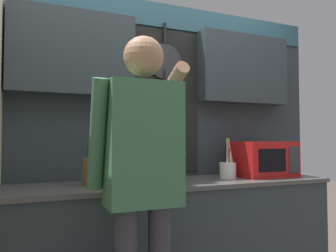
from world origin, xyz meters
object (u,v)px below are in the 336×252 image
Objects in this scene: microwave at (264,159)px; person at (143,169)px; knife_block at (93,171)px; utensil_crock at (228,169)px.

person is at bearing -154.84° from microwave.
knife_block is 1.06m from utensil_crock.
utensil_crock is (-0.35, 0.00, -0.07)m from microwave.
microwave is 1.39m from person.
knife_block is 0.83× the size of utensil_crock.
person reaches higher than utensil_crock.
knife_block is at bearing 179.98° from microwave.
person is at bearing -146.87° from utensil_crock.
utensil_crock is at bearing 33.13° from person.
utensil_crock is at bearing 179.73° from microwave.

